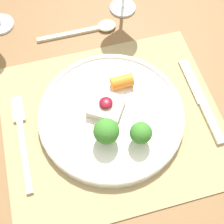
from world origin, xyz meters
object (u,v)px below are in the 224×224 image
(fork, at_px, (22,134))
(spoon, at_px, (94,28))
(dinner_plate, at_px, (112,115))
(knife, at_px, (203,105))

(fork, relative_size, spoon, 1.09)
(fork, bearing_deg, spoon, 50.17)
(dinner_plate, bearing_deg, knife, -6.35)
(spoon, bearing_deg, fork, -131.64)
(dinner_plate, xyz_separation_m, knife, (0.19, -0.02, -0.01))
(fork, bearing_deg, dinner_plate, -1.87)
(dinner_plate, distance_m, spoon, 0.24)
(dinner_plate, bearing_deg, spoon, 85.55)
(fork, height_order, knife, knife)
(dinner_plate, height_order, spoon, dinner_plate)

